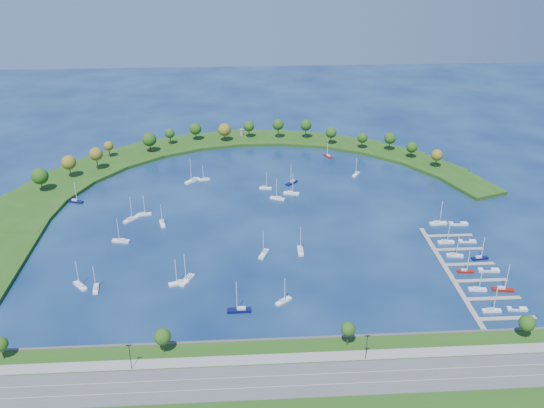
{
  "coord_description": "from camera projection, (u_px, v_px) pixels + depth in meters",
  "views": [
    {
      "loc": [
        -12.07,
        -270.8,
        137.77
      ],
      "look_at": [
        5.0,
        5.0,
        4.0
      ],
      "focal_mm": 38.52,
      "sensor_mm": 36.0,
      "label": 1
    }
  ],
  "objects": [
    {
      "name": "docked_boat_9",
      "position": [
        467.0,
        241.0,
        278.31
      ],
      "size": [
        8.3,
        2.95,
        1.66
      ],
      "rotation": [
        0.0,
        0.0,
        -0.08
      ],
      "color": "white",
      "rests_on": "ground"
    },
    {
      "name": "docked_boat_1",
      "position": [
        517.0,
        309.0,
        229.62
      ],
      "size": [
        7.87,
        2.98,
        1.57
      ],
      "rotation": [
        0.0,
        0.0,
        -0.11
      ],
      "color": "white",
      "rests_on": "ground"
    },
    {
      "name": "moored_boat_9",
      "position": [
        292.0,
        182.0,
        340.44
      ],
      "size": [
        7.77,
        7.77,
        12.62
      ],
      "rotation": [
        0.0,
        0.0,
        3.93
      ],
      "color": "#0A0E3F",
      "rests_on": "ground"
    },
    {
      "name": "moored_boat_1",
      "position": [
        76.0,
        201.0,
        317.65
      ],
      "size": [
        8.39,
        5.0,
        11.93
      ],
      "rotation": [
        0.0,
        0.0,
        5.92
      ],
      "color": "#0A0E3F",
      "rests_on": "ground"
    },
    {
      "name": "moored_boat_4",
      "position": [
        264.0,
        253.0,
        267.39
      ],
      "size": [
        5.36,
        8.78,
        12.5
      ],
      "rotation": [
        0.0,
        0.0,
        4.33
      ],
      "color": "white",
      "rests_on": "ground"
    },
    {
      "name": "moored_boat_15",
      "position": [
        192.0,
        180.0,
        342.85
      ],
      "size": [
        8.85,
        8.92,
        14.44
      ],
      "rotation": [
        0.0,
        0.0,
        3.93
      ],
      "color": "white",
      "rests_on": "ground"
    },
    {
      "name": "moored_boat_13",
      "position": [
        283.0,
        300.0,
        234.1
      ],
      "size": [
        7.15,
        6.35,
        11.02
      ],
      "rotation": [
        0.0,
        0.0,
        0.68
      ],
      "color": "white",
      "rests_on": "ground"
    },
    {
      "name": "docked_boat_11",
      "position": [
        458.0,
        223.0,
        294.31
      ],
      "size": [
        9.52,
        3.13,
        1.92
      ],
      "rotation": [
        0.0,
        0.0,
        -0.05
      ],
      "color": "white",
      "rests_on": "ground"
    },
    {
      "name": "moored_boat_10",
      "position": [
        162.0,
        223.0,
        294.28
      ],
      "size": [
        3.91,
        8.15,
        11.55
      ],
      "rotation": [
        0.0,
        0.0,
        4.94
      ],
      "color": "white",
      "rests_on": "ground"
    },
    {
      "name": "moored_boat_14",
      "position": [
        300.0,
        250.0,
        269.8
      ],
      "size": [
        2.55,
        8.5,
        12.42
      ],
      "rotation": [
        0.0,
        0.0,
        1.55
      ],
      "color": "white",
      "rests_on": "ground"
    },
    {
      "name": "moored_boat_11",
      "position": [
        239.0,
        310.0,
        228.44
      ],
      "size": [
        9.4,
        2.78,
        13.75
      ],
      "rotation": [
        0.0,
        0.0,
        3.16
      ],
      "color": "#0A0E3F",
      "rests_on": "ground"
    },
    {
      "name": "docked_boat_2",
      "position": [
        477.0,
        289.0,
        241.71
      ],
      "size": [
        7.52,
        3.05,
        10.75
      ],
      "rotation": [
        0.0,
        0.0,
        -0.14
      ],
      "color": "white",
      "rests_on": "ground"
    },
    {
      "name": "docked_boat_6",
      "position": [
        455.0,
        255.0,
        266.28
      ],
      "size": [
        7.75,
        3.36,
        11.02
      ],
      "rotation": [
        0.0,
        0.0,
        -0.17
      ],
      "color": "white",
      "rests_on": "ground"
    },
    {
      "name": "moored_boat_17",
      "position": [
        328.0,
        155.0,
        379.43
      ],
      "size": [
        5.18,
        8.21,
        11.72
      ],
      "rotation": [
        0.0,
        0.0,
        1.97
      ],
      "color": "maroon",
      "rests_on": "ground"
    },
    {
      "name": "docked_boat_7",
      "position": [
        480.0,
        257.0,
        264.04
      ],
      "size": [
        7.83,
        3.02,
        11.21
      ],
      "rotation": [
        0.0,
        0.0,
        0.12
      ],
      "color": "#0A0E3F",
      "rests_on": "ground"
    },
    {
      "name": "moored_boat_8",
      "position": [
        179.0,
        282.0,
        245.82
      ],
      "size": [
        8.55,
        4.71,
        12.12
      ],
      "rotation": [
        0.0,
        0.0,
        3.45
      ],
      "color": "white",
      "rests_on": "ground"
    },
    {
      "name": "moored_boat_20",
      "position": [
        265.0,
        187.0,
        333.87
      ],
      "size": [
        7.25,
        3.26,
        10.3
      ],
      "rotation": [
        0.0,
        0.0,
        6.09
      ],
      "color": "white",
      "rests_on": "ground"
    },
    {
      "name": "moored_boat_6",
      "position": [
        144.0,
        214.0,
        303.67
      ],
      "size": [
        7.9,
        3.56,
        11.21
      ],
      "rotation": [
        0.0,
        0.0,
        0.19
      ],
      "color": "white",
      "rests_on": "ground"
    },
    {
      "name": "moored_boat_16",
      "position": [
        187.0,
        279.0,
        247.84
      ],
      "size": [
        6.41,
        9.53,
        13.7
      ],
      "rotation": [
        0.0,
        0.0,
        4.26
      ],
      "color": "white",
      "rests_on": "ground"
    },
    {
      "name": "moored_boat_12",
      "position": [
        131.0,
        219.0,
        298.26
      ],
      "size": [
        7.66,
        8.33,
        13.02
      ],
      "rotation": [
        0.0,
        0.0,
        0.86
      ],
      "color": "white",
      "rests_on": "ground"
    },
    {
      "name": "moored_boat_3",
      "position": [
        96.0,
        288.0,
        241.94
      ],
      "size": [
        2.99,
        7.52,
        10.75
      ],
      "rotation": [
        0.0,
        0.0,
        1.7
      ],
      "color": "white",
      "rests_on": "ground"
    },
    {
      "name": "dock_system",
      "position": [
        465.0,
        272.0,
        253.77
      ],
      "size": [
        24.28,
        82.0,
        1.6
      ],
      "color": "gray",
      "rests_on": "ground"
    },
    {
      "name": "moored_boat_2",
      "position": [
        204.0,
        179.0,
        344.97
      ],
      "size": [
        6.73,
        3.24,
        9.54
      ],
      "rotation": [
        0.0,
        0.0,
        3.37
      ],
      "color": "white",
      "rests_on": "ground"
    },
    {
      "name": "breakwater",
      "position": [
        181.0,
        179.0,
        344.74
      ],
      "size": [
        286.74,
        247.64,
        2.0
      ],
      "color": "#224B14",
      "rests_on": "ground"
    },
    {
      "name": "docked_boat_5",
      "position": [
        488.0,
        270.0,
        255.05
      ],
      "size": [
        9.17,
        3.22,
        1.84
      ],
      "rotation": [
        0.0,
        0.0,
        -0.08
      ],
      "color": "white",
      "rests_on": "ground"
    },
    {
      "name": "moored_boat_0",
      "position": [
        121.0,
        240.0,
        278.25
      ],
      "size": [
        8.71,
        3.97,
        12.36
      ],
      "rotation": [
        0.0,
        0.0,
        2.94
      ],
      "color": "white",
      "rests_on": "ground"
    },
    {
      "name": "docked_boat_0",
      "position": [
        492.0,
        310.0,
        228.44
      ],
      "size": [
        7.41,
        2.3,
        10.8
      ],
      "rotation": [
        0.0,
        0.0,
        -0.03
      ],
      "color": "white",
      "rests_on": "ground"
    },
    {
      "name": "moored_boat_5",
      "position": [
        291.0,
        193.0,
        327.15
      ],
      "size": [
        9.03,
        4.25,
        12.81
      ],
      "rotation": [
        0.0,
        0.0,
        -0.22
      ],
      "color": "white",
      "rests_on": "ground"
    },
    {
      "name": "docked_boat_10",
      "position": [
        438.0,
        223.0,
        294.49
      ],
      "size": [
        8.92,
        3.07,
        12.89
      ],
      "rotation": [
        0.0,
        0.0,
        0.07
      ],
      "color": "white",
      "rests_on": "ground"
    },
    {
      "name": "docked_boat_3",
      "position": [
        503.0,
        289.0,
        241.46
      ],
      "size": [
        8.93,
        3.86,
        12.71
      ],
      "rotation": [
        0.0,
        0.0,
        -0.17
      ],
      "color": "maroon",
      "rests_on": "ground"
    },
    {
      "name": "breakwater_trees",
      "position": [
        222.0,
        142.0,
        374.56
      ],
      "size": [
        238.73,
        91.67,
        14.32
      ],
      "color": "#382314",
      "rests_on": "breakwater"
    },
    {
      "name": "ground",
      "position": [
        263.0,
        215.0,
        303.98
      ],
      "size": [
        700.0,
        700.0,
        0.0
      ],
      "primitive_type": "plane",
      "color": "#081A47",
      "rests_on": "ground"
    },
    {
      "name": "docked_boat_8",
      "position": [
        446.0,
        241.0,
        277.34
      ],
      "size": [
        7.89,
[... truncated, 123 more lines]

